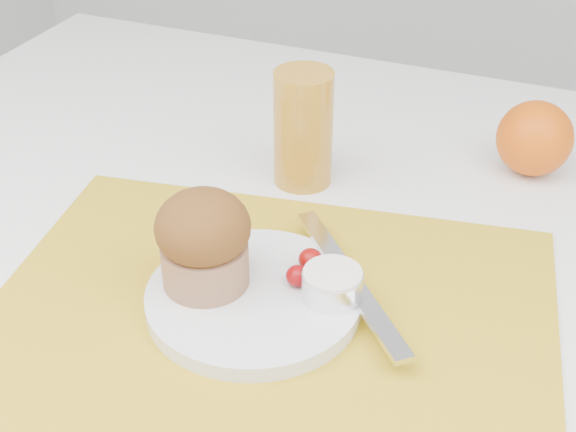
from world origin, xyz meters
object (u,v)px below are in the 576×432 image
at_px(muffin, 204,240).
at_px(plate, 254,298).
at_px(orange, 535,138).
at_px(juice_glass, 303,128).

bearing_deg(muffin, plate, 3.37).
height_order(orange, juice_glass, juice_glass).
xyz_separation_m(plate, juice_glass, (-0.04, 0.22, 0.05)).
bearing_deg(plate, orange, 60.49).
xyz_separation_m(orange, muffin, (-0.24, -0.34, 0.02)).
distance_m(plate, juice_glass, 0.23).
relative_size(juice_glass, muffin, 1.42).
bearing_deg(muffin, juice_glass, 88.86).
height_order(plate, muffin, muffin).
xyz_separation_m(plate, muffin, (-0.05, -0.00, 0.05)).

